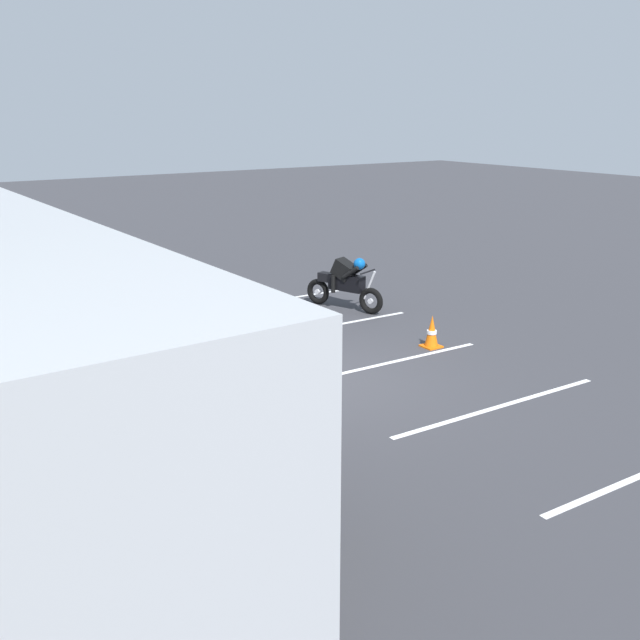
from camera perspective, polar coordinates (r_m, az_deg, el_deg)
ground_plane at (r=11.87m, az=-0.78°, el=-5.02°), size 80.00×80.00×0.00m
spectator_far_left at (r=7.53m, az=-1.97°, el=-9.66°), size 0.58×0.36×1.73m
spectator_left at (r=8.28m, az=-6.41°, el=-7.16°), size 0.57×0.38×1.75m
spectator_centre at (r=9.20m, az=-8.28°, el=-4.74°), size 0.57×0.33×1.76m
spectator_right at (r=9.79m, az=-10.16°, el=-3.28°), size 0.57×0.33×1.81m
spectator_far_right at (r=10.81m, az=-12.94°, el=-1.68°), size 0.58×0.37×1.77m
parked_motorcycle_silver at (r=10.07m, az=-15.44°, el=-6.74°), size 2.03×0.69×0.99m
stunt_motorcycle at (r=16.04m, az=2.00°, el=3.01°), size 1.96×0.93×1.23m
traffic_cone at (r=13.66m, az=9.00°, el=-0.94°), size 0.34×0.34×0.63m
bay_line_b at (r=11.26m, az=14.27°, el=-6.76°), size 0.21×4.18×0.01m
bay_line_c at (r=12.91m, az=6.20°, el=-3.29°), size 0.19×3.68×0.01m
bay_line_d at (r=14.79m, az=0.10°, el=-0.61°), size 0.21×4.32×0.01m
bay_line_e at (r=16.82m, az=-4.56°, el=1.46°), size 0.22×4.80×0.01m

